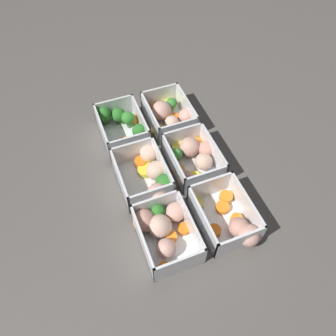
{
  "coord_description": "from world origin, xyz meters",
  "views": [
    {
      "loc": [
        0.41,
        -0.16,
        0.62
      ],
      "look_at": [
        0.0,
        0.0,
        0.02
      ],
      "focal_mm": 35.0,
      "sensor_mm": 36.0,
      "label": 1
    }
  ],
  "objects_px": {
    "container_far_left": "(169,115)",
    "container_far_center": "(193,158)",
    "container_near_right": "(162,229)",
    "container_near_center": "(151,175)",
    "container_near_left": "(123,125)",
    "container_far_right": "(231,221)"
  },
  "relations": [
    {
      "from": "container_near_left",
      "to": "container_far_right",
      "type": "distance_m",
      "value": 0.36
    },
    {
      "from": "container_near_center",
      "to": "container_far_right",
      "type": "height_order",
      "value": "same"
    },
    {
      "from": "container_near_center",
      "to": "container_far_right",
      "type": "distance_m",
      "value": 0.2
    },
    {
      "from": "container_far_left",
      "to": "container_far_center",
      "type": "xyz_separation_m",
      "value": [
        0.15,
        0.0,
        -0.0
      ]
    },
    {
      "from": "container_near_center",
      "to": "container_far_right",
      "type": "bearing_deg",
      "value": 34.94
    },
    {
      "from": "container_near_left",
      "to": "container_far_right",
      "type": "bearing_deg",
      "value": 21.06
    },
    {
      "from": "container_far_left",
      "to": "container_far_center",
      "type": "bearing_deg",
      "value": 0.04
    },
    {
      "from": "container_near_left",
      "to": "container_far_left",
      "type": "distance_m",
      "value": 0.12
    },
    {
      "from": "container_near_right",
      "to": "container_far_left",
      "type": "distance_m",
      "value": 0.32
    },
    {
      "from": "container_near_right",
      "to": "container_far_center",
      "type": "bearing_deg",
      "value": 137.83
    },
    {
      "from": "container_near_left",
      "to": "container_near_right",
      "type": "xyz_separation_m",
      "value": [
        0.3,
        -0.01,
        -0.0
      ]
    },
    {
      "from": "container_far_left",
      "to": "container_far_right",
      "type": "height_order",
      "value": "same"
    },
    {
      "from": "container_far_center",
      "to": "container_near_right",
      "type": "bearing_deg",
      "value": -42.17
    },
    {
      "from": "container_near_right",
      "to": "container_far_right",
      "type": "distance_m",
      "value": 0.14
    },
    {
      "from": "container_near_left",
      "to": "container_far_center",
      "type": "xyz_separation_m",
      "value": [
        0.16,
        0.12,
        -0.0
      ]
    },
    {
      "from": "container_far_left",
      "to": "container_near_right",
      "type": "bearing_deg",
      "value": -23.78
    },
    {
      "from": "container_far_center",
      "to": "container_far_right",
      "type": "xyz_separation_m",
      "value": [
        0.18,
        0.01,
        -0.0
      ]
    },
    {
      "from": "container_far_center",
      "to": "container_far_right",
      "type": "relative_size",
      "value": 0.92
    },
    {
      "from": "container_far_right",
      "to": "container_far_center",
      "type": "bearing_deg",
      "value": -178.25
    },
    {
      "from": "container_near_center",
      "to": "container_far_center",
      "type": "bearing_deg",
      "value": 96.51
    },
    {
      "from": "container_near_center",
      "to": "container_near_right",
      "type": "xyz_separation_m",
      "value": [
        0.13,
        -0.02,
        0.0
      ]
    },
    {
      "from": "container_near_right",
      "to": "container_far_center",
      "type": "distance_m",
      "value": 0.19
    }
  ]
}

